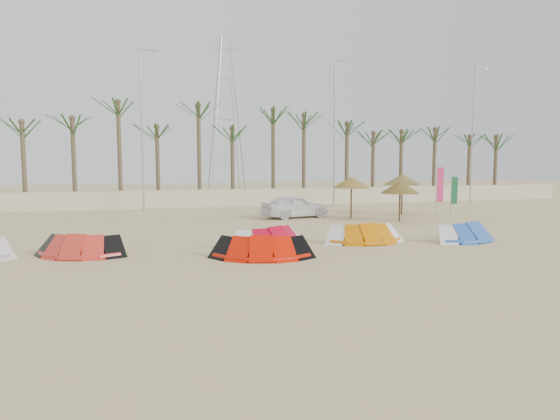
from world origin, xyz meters
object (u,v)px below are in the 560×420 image
object	(u,v)px
kite_red_mid	(260,245)
kite_red_right	(270,236)
kite_blue	(463,231)
parasol_mid	(400,187)
parasol_right	(402,179)
kite_orange	(362,232)
parasol_left	(351,182)
kite_red_left	(81,244)
car	(295,206)

from	to	relation	value
kite_red_mid	kite_red_right	world-z (taller)	same
kite_blue	parasol_mid	bearing A→B (deg)	85.66
kite_red_right	parasol_right	xyz separation A→B (m)	(11.06, 9.09, 1.86)
kite_red_right	parasol_mid	world-z (taller)	parasol_mid
kite_orange	parasol_left	world-z (taller)	parasol_left
kite_red_mid	kite_orange	xyz separation A→B (m)	(5.05, 2.10, -0.00)
parasol_mid	parasol_left	bearing A→B (deg)	130.60
kite_red_left	kite_blue	distance (m)	16.02
kite_blue	parasol_right	world-z (taller)	parasol_right
kite_orange	kite_blue	bearing A→B (deg)	-9.02
kite_red_right	parasol_mid	bearing A→B (deg)	32.85
kite_red_left	kite_blue	world-z (taller)	same
kite_red_mid	kite_blue	size ratio (longest dim) A/B	1.06
parasol_mid	car	world-z (taller)	parasol_mid
kite_orange	kite_red_right	bearing A→B (deg)	178.79
kite_red_right	parasol_mid	xyz separation A→B (m)	(9.18, 5.93, 1.55)
kite_orange	parasol_mid	xyz separation A→B (m)	(5.04, 6.02, 1.55)
kite_orange	kite_blue	world-z (taller)	same
kite_red_right	parasol_mid	size ratio (longest dim) A/B	1.69
kite_orange	parasol_mid	world-z (taller)	parasol_mid
kite_blue	car	xyz separation A→B (m)	(-4.81, 10.00, 0.29)
kite_red_right	kite_red_mid	bearing A→B (deg)	-112.58
kite_orange	car	xyz separation A→B (m)	(-0.28, 9.28, 0.29)
kite_red_right	parasol_left	distance (m)	11.09
kite_red_right	kite_blue	world-z (taller)	same
kite_red_left	kite_blue	size ratio (longest dim) A/B	1.01
parasol_mid	parasol_right	xyz separation A→B (m)	(1.87, 3.16, 0.31)
kite_blue	parasol_left	distance (m)	9.37
kite_red_left	car	xyz separation A→B (m)	(11.20, 9.36, 0.29)
kite_red_right	kite_orange	world-z (taller)	same
parasol_mid	parasol_right	world-z (taller)	parasol_right
kite_orange	parasol_left	xyz separation A→B (m)	(3.03, 8.36, 1.76)
kite_red_right	parasol_left	world-z (taller)	parasol_left
parasol_mid	car	bearing A→B (deg)	148.45
parasol_left	car	distance (m)	3.73
kite_red_left	kite_orange	xyz separation A→B (m)	(11.48, 0.07, 0.00)
kite_blue	parasol_left	bearing A→B (deg)	99.38
parasol_left	parasol_mid	distance (m)	3.10
parasol_mid	kite_red_right	bearing A→B (deg)	-147.15
kite_blue	parasol_mid	world-z (taller)	parasol_mid
kite_orange	kite_red_mid	bearing A→B (deg)	-157.44
parasol_right	car	size ratio (longest dim) A/B	0.63
kite_red_right	kite_orange	size ratio (longest dim) A/B	1.15
kite_orange	kite_red_left	bearing A→B (deg)	-179.63
kite_red_right	car	xyz separation A→B (m)	(3.86, 9.19, 0.29)
parasol_mid	kite_blue	bearing A→B (deg)	-94.34
kite_red_left	parasol_right	distance (m)	20.68
kite_red_right	parasol_left	xyz separation A→B (m)	(7.17, 8.28, 1.76)
kite_red_left	parasol_right	world-z (taller)	parasol_right
kite_blue	parasol_left	xyz separation A→B (m)	(-1.50, 9.08, 1.76)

